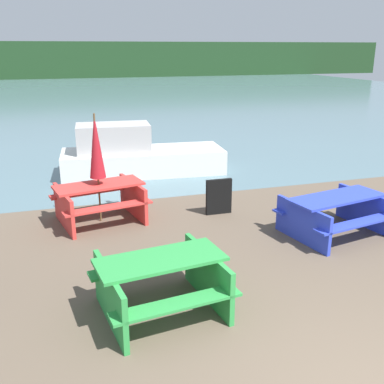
{
  "coord_description": "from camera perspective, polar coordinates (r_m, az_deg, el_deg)",
  "views": [
    {
      "loc": [
        -2.75,
        -2.39,
        3.33
      ],
      "look_at": [
        -0.48,
        4.97,
        0.85
      ],
      "focal_mm": 42.0,
      "sensor_mm": 36.0,
      "label": 1
    }
  ],
  "objects": [
    {
      "name": "picnic_table_blue",
      "position": [
        8.73,
        17.75,
        -2.32
      ],
      "size": [
        2.08,
        1.71,
        0.73
      ],
      "rotation": [
        0.0,
        0.0,
        0.19
      ],
      "color": "blue",
      "rests_on": "ground_plane"
    },
    {
      "name": "picnic_table_red",
      "position": [
        9.1,
        -11.66,
        -0.85
      ],
      "size": [
        1.94,
        1.69,
        0.77
      ],
      "rotation": [
        0.0,
        0.0,
        0.2
      ],
      "color": "red",
      "rests_on": "ground_plane"
    },
    {
      "name": "water",
      "position": [
        34.92,
        -12.81,
        11.96
      ],
      "size": [
        60.0,
        50.0,
        0.0
      ],
      "color": "slate",
      "rests_on": "ground_plane"
    },
    {
      "name": "signboard",
      "position": [
        9.36,
        3.42,
        -0.59
      ],
      "size": [
        0.55,
        0.08,
        0.75
      ],
      "color": "black",
      "rests_on": "ground_plane"
    },
    {
      "name": "boat",
      "position": [
        12.48,
        -7.13,
        4.63
      ],
      "size": [
        4.5,
        1.87,
        1.39
      ],
      "rotation": [
        0.0,
        0.0,
        -0.08
      ],
      "color": "silver",
      "rests_on": "water"
    },
    {
      "name": "umbrella_crimson",
      "position": [
        8.83,
        -12.08,
        5.67
      ],
      "size": [
        0.31,
        0.31,
        2.16
      ],
      "color": "brown",
      "rests_on": "ground_plane"
    },
    {
      "name": "picnic_table_green",
      "position": [
        5.94,
        -3.96,
        -11.1
      ],
      "size": [
        1.8,
        1.58,
        0.78
      ],
      "rotation": [
        0.0,
        0.0,
        0.13
      ],
      "color": "green",
      "rests_on": "ground_plane"
    },
    {
      "name": "far_treeline",
      "position": [
        54.73,
        -14.82,
        15.91
      ],
      "size": [
        80.0,
        1.6,
        4.0
      ],
      "color": "#1E3D1E",
      "rests_on": "water"
    }
  ]
}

